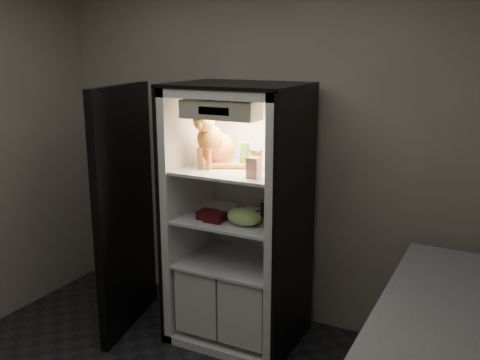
# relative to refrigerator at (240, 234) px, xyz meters

# --- Properties ---
(room_shell) EXTENTS (3.60, 3.60, 3.60)m
(room_shell) POSITION_rel_refrigerator_xyz_m (0.00, -1.38, 0.83)
(room_shell) COLOR white
(room_shell) RESTS_ON floor
(refrigerator) EXTENTS (0.90, 0.72, 1.88)m
(refrigerator) POSITION_rel_refrigerator_xyz_m (0.00, 0.00, 0.00)
(refrigerator) COLOR white
(refrigerator) RESTS_ON floor
(fridge_door) EXTENTS (0.26, 0.86, 1.85)m
(fridge_door) POSITION_rel_refrigerator_xyz_m (-0.83, -0.26, 0.12)
(fridge_door) COLOR black
(fridge_door) RESTS_ON floor
(tabby_cat) EXTENTS (0.37, 0.42, 0.45)m
(tabby_cat) POSITION_rel_refrigerator_xyz_m (-0.18, -0.05, 0.67)
(tabby_cat) COLOR #B85917
(tabby_cat) RESTS_ON refrigerator
(parmesan_shaker) EXTENTS (0.07, 0.07, 0.18)m
(parmesan_shaker) POSITION_rel_refrigerator_xyz_m (0.03, 0.01, 0.59)
(parmesan_shaker) COLOR #258736
(parmesan_shaker) RESTS_ON refrigerator
(mayo_tub) EXTENTS (0.10, 0.10, 0.14)m
(mayo_tub) POSITION_rel_refrigerator_xyz_m (0.10, 0.04, 0.57)
(mayo_tub) COLOR white
(mayo_tub) RESTS_ON refrigerator
(salsa_jar) EXTENTS (0.08, 0.08, 0.14)m
(salsa_jar) POSITION_rel_refrigerator_xyz_m (0.14, -0.04, 0.57)
(salsa_jar) COLOR maroon
(salsa_jar) RESTS_ON refrigerator
(pepper_jar) EXTENTS (0.11, 0.11, 0.19)m
(pepper_jar) POSITION_rel_refrigerator_xyz_m (0.25, 0.05, 0.60)
(pepper_jar) COLOR maroon
(pepper_jar) RESTS_ON refrigerator
(cream_carton) EXTENTS (0.08, 0.08, 0.13)m
(cream_carton) POSITION_rel_refrigerator_xyz_m (0.22, -0.24, 0.57)
(cream_carton) COLOR silver
(cream_carton) RESTS_ON refrigerator
(soda_can_a) EXTENTS (0.06, 0.06, 0.11)m
(soda_can_a) POSITION_rel_refrigerator_xyz_m (0.18, 0.04, 0.21)
(soda_can_a) COLOR black
(soda_can_a) RESTS_ON refrigerator
(soda_can_b) EXTENTS (0.07, 0.07, 0.12)m
(soda_can_b) POSITION_rel_refrigerator_xyz_m (0.30, -0.01, 0.21)
(soda_can_b) COLOR black
(soda_can_b) RESTS_ON refrigerator
(soda_can_c) EXTENTS (0.06, 0.06, 0.11)m
(soda_can_c) POSITION_rel_refrigerator_xyz_m (0.19, -0.16, 0.20)
(soda_can_c) COLOR black
(soda_can_c) RESTS_ON refrigerator
(condiment_jar) EXTENTS (0.06, 0.06, 0.09)m
(condiment_jar) POSITION_rel_refrigerator_xyz_m (0.02, -0.02, 0.19)
(condiment_jar) COLOR brown
(condiment_jar) RESTS_ON refrigerator
(grape_bag) EXTENTS (0.24, 0.18, 0.12)m
(grape_bag) POSITION_rel_refrigerator_xyz_m (0.13, -0.20, 0.21)
(grape_bag) COLOR #95C95E
(grape_bag) RESTS_ON refrigerator
(berry_box_left) EXTENTS (0.12, 0.12, 0.06)m
(berry_box_left) POSITION_rel_refrigerator_xyz_m (-0.16, -0.19, 0.18)
(berry_box_left) COLOR #510D15
(berry_box_left) RESTS_ON refrigerator
(berry_box_right) EXTENTS (0.12, 0.12, 0.06)m
(berry_box_right) POSITION_rel_refrigerator_xyz_m (-0.08, -0.21, 0.18)
(berry_box_right) COLOR #510D15
(berry_box_right) RESTS_ON refrigerator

